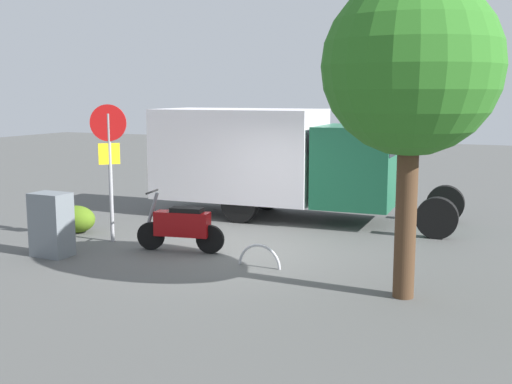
% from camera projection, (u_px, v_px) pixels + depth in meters
% --- Properties ---
extents(ground_plane, '(60.00, 60.00, 0.00)m').
position_uv_depth(ground_plane, '(242.00, 249.00, 12.82)').
color(ground_plane, '#4E4F4E').
extents(box_truck_near, '(7.63, 2.46, 2.72)m').
position_uv_depth(box_truck_near, '(276.00, 157.00, 15.92)').
color(box_truck_near, black).
rests_on(box_truck_near, ground).
extents(motorcycle, '(1.80, 0.63, 1.20)m').
position_uv_depth(motorcycle, '(182.00, 226.00, 12.57)').
color(motorcycle, black).
rests_on(motorcycle, ground).
extents(stop_sign, '(0.71, 0.33, 2.89)m').
position_uv_depth(stop_sign, '(109.00, 151.00, 13.21)').
color(stop_sign, '#9E9EA3').
rests_on(stop_sign, ground).
extents(street_tree, '(2.64, 2.64, 4.82)m').
position_uv_depth(street_tree, '(411.00, 68.00, 9.29)').
color(street_tree, '#47301E').
rests_on(street_tree, ground).
extents(utility_cabinet, '(0.74, 0.52, 1.23)m').
position_uv_depth(utility_cabinet, '(51.00, 225.00, 12.22)').
color(utility_cabinet, slate).
rests_on(utility_cabinet, ground).
extents(bike_rack_hoop, '(0.85, 0.09, 0.85)m').
position_uv_depth(bike_rack_hoop, '(259.00, 267.00, 11.53)').
color(bike_rack_hoop, '#B7B7BC').
rests_on(bike_rack_hoop, ground).
extents(shrub_near_sign, '(0.90, 0.73, 0.61)m').
position_uv_depth(shrub_near_sign, '(76.00, 219.00, 14.34)').
color(shrub_near_sign, '#496A17').
rests_on(shrub_near_sign, ground).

